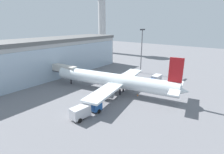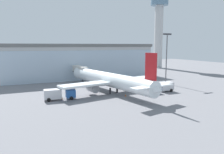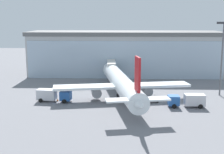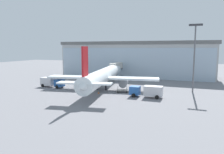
{
  "view_description": "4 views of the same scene",
  "coord_description": "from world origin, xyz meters",
  "px_view_note": "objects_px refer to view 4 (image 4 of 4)",
  "views": [
    {
      "loc": [
        -38.22,
        -21.2,
        18.89
      ],
      "look_at": [
        1.39,
        8.77,
        3.53
      ],
      "focal_mm": 28.0,
      "sensor_mm": 36.0,
      "label": 1
    },
    {
      "loc": [
        -25.24,
        -48.37,
        12.91
      ],
      "look_at": [
        0.3,
        6.54,
        4.14
      ],
      "focal_mm": 35.0,
      "sensor_mm": 36.0,
      "label": 2
    },
    {
      "loc": [
        -0.1,
        -61.17,
        17.81
      ],
      "look_at": [
        -2.71,
        4.94,
        5.12
      ],
      "focal_mm": 50.0,
      "sensor_mm": 36.0,
      "label": 3
    },
    {
      "loc": [
        22.8,
        -47.6,
        11.0
      ],
      "look_at": [
        2.02,
        5.78,
        3.39
      ],
      "focal_mm": 35.0,
      "sensor_mm": 36.0,
      "label": 4
    }
  ],
  "objects_px": {
    "apron_light_mast": "(194,52)",
    "fuel_truck": "(147,91)",
    "safety_cone_nose": "(99,93)",
    "jet_bridge": "(118,66)",
    "catering_truck": "(52,82)",
    "airplane": "(103,76)",
    "baggage_cart": "(122,90)",
    "safety_cone_wingtip": "(55,86)"
  },
  "relations": [
    {
      "from": "apron_light_mast",
      "to": "fuel_truck",
      "type": "height_order",
      "value": "apron_light_mast"
    },
    {
      "from": "fuel_truck",
      "to": "safety_cone_nose",
      "type": "relative_size",
      "value": 13.32
    },
    {
      "from": "jet_bridge",
      "to": "catering_truck",
      "type": "height_order",
      "value": "jet_bridge"
    },
    {
      "from": "airplane",
      "to": "catering_truck",
      "type": "bearing_deg",
      "value": 91.73
    },
    {
      "from": "safety_cone_nose",
      "to": "catering_truck",
      "type": "bearing_deg",
      "value": 167.96
    },
    {
      "from": "airplane",
      "to": "baggage_cart",
      "type": "relative_size",
      "value": 12.48
    },
    {
      "from": "jet_bridge",
      "to": "baggage_cart",
      "type": "relative_size",
      "value": 4.21
    },
    {
      "from": "apron_light_mast",
      "to": "airplane",
      "type": "bearing_deg",
      "value": -170.15
    },
    {
      "from": "catering_truck",
      "to": "baggage_cart",
      "type": "xyz_separation_m",
      "value": [
        21.07,
        0.19,
        -0.97
      ]
    },
    {
      "from": "fuel_truck",
      "to": "baggage_cart",
      "type": "xyz_separation_m",
      "value": [
        -7.01,
        3.28,
        -0.97
      ]
    },
    {
      "from": "safety_cone_nose",
      "to": "safety_cone_wingtip",
      "type": "distance_m",
      "value": 15.85
    },
    {
      "from": "jet_bridge",
      "to": "safety_cone_wingtip",
      "type": "xyz_separation_m",
      "value": [
        -10.66,
        -22.88,
        -4.18
      ]
    },
    {
      "from": "jet_bridge",
      "to": "catering_truck",
      "type": "relative_size",
      "value": 1.79
    },
    {
      "from": "apron_light_mast",
      "to": "airplane",
      "type": "distance_m",
      "value": 24.12
    },
    {
      "from": "safety_cone_nose",
      "to": "safety_cone_wingtip",
      "type": "bearing_deg",
      "value": 165.56
    },
    {
      "from": "apron_light_mast",
      "to": "safety_cone_wingtip",
      "type": "height_order",
      "value": "apron_light_mast"
    },
    {
      "from": "jet_bridge",
      "to": "fuel_truck",
      "type": "bearing_deg",
      "value": -151.0
    },
    {
      "from": "fuel_truck",
      "to": "safety_cone_nose",
      "type": "height_order",
      "value": "fuel_truck"
    },
    {
      "from": "jet_bridge",
      "to": "catering_truck",
      "type": "distance_m",
      "value": 26.24
    },
    {
      "from": "safety_cone_wingtip",
      "to": "apron_light_mast",
      "type": "bearing_deg",
      "value": 10.28
    },
    {
      "from": "fuel_truck",
      "to": "safety_cone_wingtip",
      "type": "bearing_deg",
      "value": -8.19
    },
    {
      "from": "apron_light_mast",
      "to": "baggage_cart",
      "type": "xyz_separation_m",
      "value": [
        -16.41,
        -6.93,
        -9.63
      ]
    },
    {
      "from": "apron_light_mast",
      "to": "safety_cone_wingtip",
      "type": "bearing_deg",
      "value": -169.72
    },
    {
      "from": "catering_truck",
      "to": "fuel_truck",
      "type": "relative_size",
      "value": 1.02
    },
    {
      "from": "apron_light_mast",
      "to": "fuel_truck",
      "type": "bearing_deg",
      "value": -132.62
    },
    {
      "from": "fuel_truck",
      "to": "safety_cone_wingtip",
      "type": "relative_size",
      "value": 13.32
    },
    {
      "from": "catering_truck",
      "to": "safety_cone_nose",
      "type": "bearing_deg",
      "value": -6.57
    },
    {
      "from": "fuel_truck",
      "to": "safety_cone_wingtip",
      "type": "distance_m",
      "value": 27.44
    },
    {
      "from": "jet_bridge",
      "to": "apron_light_mast",
      "type": "relative_size",
      "value": 0.79
    },
    {
      "from": "jet_bridge",
      "to": "fuel_truck",
      "type": "height_order",
      "value": "jet_bridge"
    },
    {
      "from": "airplane",
      "to": "safety_cone_wingtip",
      "type": "distance_m",
      "value": 14.35
    },
    {
      "from": "jet_bridge",
      "to": "baggage_cart",
      "type": "height_order",
      "value": "jet_bridge"
    },
    {
      "from": "baggage_cart",
      "to": "safety_cone_wingtip",
      "type": "bearing_deg",
      "value": -19.93
    },
    {
      "from": "catering_truck",
      "to": "safety_cone_nose",
      "type": "xyz_separation_m",
      "value": [
        16.26,
        -3.47,
        -1.19
      ]
    },
    {
      "from": "apron_light_mast",
      "to": "airplane",
      "type": "xyz_separation_m",
      "value": [
        -22.84,
        -3.96,
        -6.65
      ]
    },
    {
      "from": "airplane",
      "to": "safety_cone_nose",
      "type": "distance_m",
      "value": 7.53
    },
    {
      "from": "airplane",
      "to": "catering_truck",
      "type": "xyz_separation_m",
      "value": [
        -14.64,
        -3.15,
        -2.01
      ]
    },
    {
      "from": "baggage_cart",
      "to": "jet_bridge",
      "type": "bearing_deg",
      "value": -86.78
    },
    {
      "from": "baggage_cart",
      "to": "catering_truck",
      "type": "bearing_deg",
      "value": -18.58
    },
    {
      "from": "baggage_cart",
      "to": "safety_cone_wingtip",
      "type": "relative_size",
      "value": 5.76
    },
    {
      "from": "jet_bridge",
      "to": "airplane",
      "type": "bearing_deg",
      "value": -174.32
    },
    {
      "from": "airplane",
      "to": "catering_truck",
      "type": "relative_size",
      "value": 5.29
    }
  ]
}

